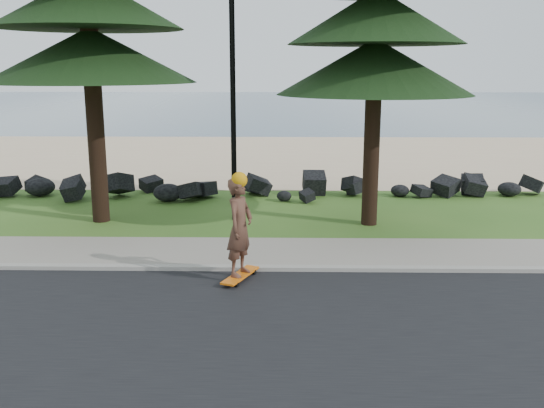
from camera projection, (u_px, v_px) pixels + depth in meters
name	position (u px, v px, depth m)	size (l,w,h in m)	color
ground	(223.00, 257.00, 12.96)	(160.00, 160.00, 0.00)	#315B1C
road	(192.00, 354.00, 8.57)	(160.00, 7.00, 0.02)	black
kerb	(219.00, 268.00, 12.07)	(160.00, 0.20, 0.10)	gray
sidewalk	(224.00, 252.00, 13.15)	(160.00, 2.00, 0.08)	gray
beach_sand	(254.00, 156.00, 27.09)	(160.00, 15.00, 0.01)	#D0AF8B
ocean	(271.00, 104.00, 62.65)	(160.00, 58.00, 0.01)	#354F66
seawall_boulders	(241.00, 200.00, 18.42)	(60.00, 2.40, 1.10)	black
lamp_post	(232.00, 60.00, 15.15)	(0.25, 0.14, 8.14)	black
skateboarder	(240.00, 228.00, 11.29)	(0.68, 1.14, 2.08)	orange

